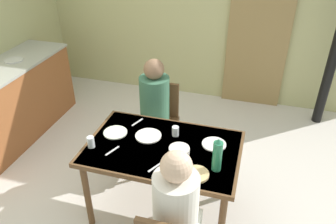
% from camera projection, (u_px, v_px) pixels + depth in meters
% --- Properties ---
extents(ground_plane, '(6.04, 6.04, 0.00)m').
position_uv_depth(ground_plane, '(140.00, 198.00, 3.27)').
color(ground_plane, silver).
extents(wall_back, '(4.55, 0.10, 2.75)m').
position_uv_depth(wall_back, '(196.00, 0.00, 4.45)').
color(wall_back, tan).
rests_on(wall_back, ground_plane).
extents(door_wooden, '(0.80, 0.05, 2.00)m').
position_uv_depth(door_wooden, '(258.00, 35.00, 4.37)').
color(door_wooden, olive).
rests_on(door_wooden, ground_plane).
extents(kitchen_counter, '(0.61, 1.91, 0.91)m').
position_uv_depth(kitchen_counter, '(7.00, 105.00, 3.91)').
color(kitchen_counter, brown).
rests_on(kitchen_counter, ground_plane).
extents(dining_table, '(1.28, 0.83, 0.73)m').
position_uv_depth(dining_table, '(163.00, 154.00, 2.82)').
color(dining_table, brown).
rests_on(dining_table, ground_plane).
extents(chair_far_diner, '(0.40, 0.40, 0.87)m').
position_uv_depth(chair_far_diner, '(159.00, 118.00, 3.59)').
color(chair_far_diner, brown).
rests_on(chair_far_diner, ground_plane).
extents(person_near_diner, '(0.30, 0.37, 0.77)m').
position_uv_depth(person_near_diner, '(176.00, 205.00, 2.16)').
color(person_near_diner, white).
rests_on(person_near_diner, ground_plane).
extents(person_far_diner, '(0.30, 0.37, 0.77)m').
position_uv_depth(person_far_diner, '(154.00, 101.00, 3.33)').
color(person_far_diner, '#2E644F').
rests_on(person_far_diner, ground_plane).
extents(water_bottle_green_near, '(0.07, 0.07, 0.28)m').
position_uv_depth(water_bottle_green_near, '(217.00, 155.00, 2.47)').
color(water_bottle_green_near, '#287852').
rests_on(water_bottle_green_near, dining_table).
extents(serving_bowl_center, '(0.17, 0.17, 0.05)m').
position_uv_depth(serving_bowl_center, '(179.00, 151.00, 2.68)').
color(serving_bowl_center, silver).
rests_on(serving_bowl_center, dining_table).
extents(dinner_plate_near_left, '(0.23, 0.23, 0.01)m').
position_uv_depth(dinner_plate_near_left, '(148.00, 136.00, 2.90)').
color(dinner_plate_near_left, white).
rests_on(dinner_plate_near_left, dining_table).
extents(dinner_plate_near_right, '(0.20, 0.20, 0.01)m').
position_uv_depth(dinner_plate_near_right, '(214.00, 144.00, 2.79)').
color(dinner_plate_near_right, white).
rests_on(dinner_plate_near_right, dining_table).
extents(dinner_plate_far_center, '(0.21, 0.21, 0.01)m').
position_uv_depth(dinner_plate_far_center, '(115.00, 132.00, 2.94)').
color(dinner_plate_far_center, white).
rests_on(dinner_plate_far_center, dining_table).
extents(drinking_glass_by_near_diner, '(0.06, 0.06, 0.09)m').
position_uv_depth(drinking_glass_by_near_diner, '(179.00, 161.00, 2.55)').
color(drinking_glass_by_near_diner, silver).
rests_on(drinking_glass_by_near_diner, dining_table).
extents(drinking_glass_by_far_diner, '(0.06, 0.06, 0.09)m').
position_uv_depth(drinking_glass_by_far_diner, '(175.00, 131.00, 2.89)').
color(drinking_glass_by_far_diner, silver).
rests_on(drinking_glass_by_far_diner, dining_table).
extents(drinking_glass_spare_center, '(0.06, 0.06, 0.10)m').
position_uv_depth(drinking_glass_spare_center, '(91.00, 142.00, 2.75)').
color(drinking_glass_spare_center, silver).
rests_on(drinking_glass_spare_center, dining_table).
extents(bread_plate_sliced, '(0.19, 0.19, 0.02)m').
position_uv_depth(bread_plate_sliced, '(196.00, 174.00, 2.47)').
color(bread_plate_sliced, '#DBB77A').
rests_on(bread_plate_sliced, dining_table).
extents(cutlery_knife_near, '(0.07, 0.15, 0.00)m').
position_uv_depth(cutlery_knife_near, '(112.00, 151.00, 2.72)').
color(cutlery_knife_near, silver).
rests_on(cutlery_knife_near, dining_table).
extents(cutlery_fork_near, '(0.08, 0.14, 0.00)m').
position_uv_depth(cutlery_fork_near, '(155.00, 167.00, 2.55)').
color(cutlery_fork_near, silver).
rests_on(cutlery_fork_near, dining_table).
extents(cutlery_knife_far, '(0.07, 0.15, 0.00)m').
position_uv_depth(cutlery_knife_far, '(137.00, 122.00, 3.09)').
color(cutlery_knife_far, silver).
rests_on(cutlery_knife_far, dining_table).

